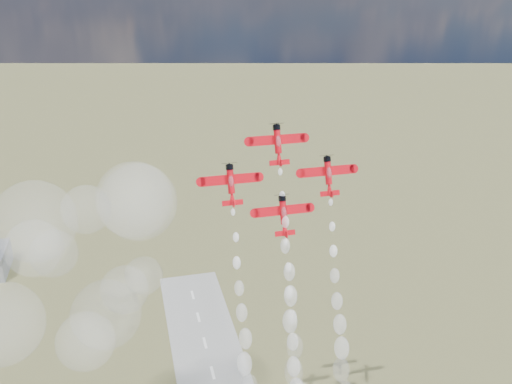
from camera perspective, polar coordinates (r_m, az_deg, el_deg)
The scene contains 6 objects.
plane_lead at distance 128.36m, azimuth 2.31°, elevation 5.12°, with size 13.78×5.97×9.49m.
plane_left at distance 125.62m, azimuth -2.66°, elevation 0.90°, with size 13.78×5.97×9.49m.
plane_right at distance 132.12m, azimuth 7.62°, elevation 1.80°, with size 13.78×5.97×9.49m.
plane_slot at distance 128.89m, azimuth 2.90°, elevation -2.37°, with size 13.78×5.97×9.49m.
smoke_trail_lead at distance 137.50m, azimuth 4.08°, elevation -17.88°, with size 5.48×22.45×59.11m.
drifted_smoke_cloud at distance 151.38m, azimuth -18.76°, elevation -7.22°, with size 62.68×37.87×61.05m.
Camera 1 is at (-26.00, -107.49, 151.97)m, focal length 38.00 mm.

